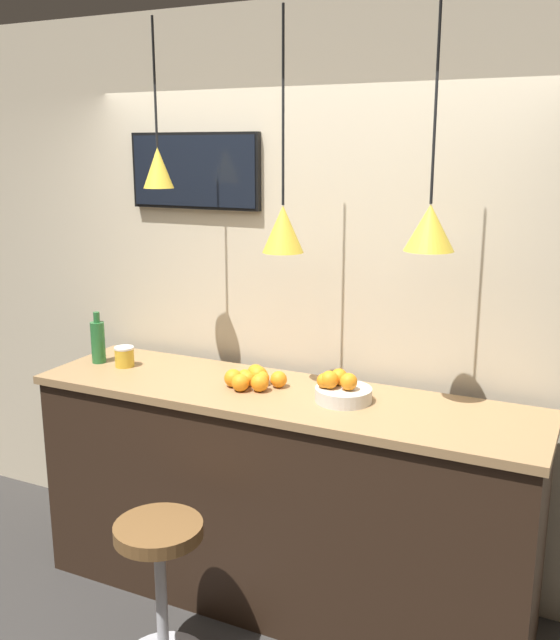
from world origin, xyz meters
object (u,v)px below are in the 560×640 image
object	(u,v)px
bar_stool	(160,568)
fruit_bowl	(341,390)
juice_bottle	(98,341)
mounted_tv	(194,171)
spread_jar	(124,357)

from	to	relation	value
bar_stool	fruit_bowl	bearing A→B (deg)	50.27
bar_stool	fruit_bowl	world-z (taller)	fruit_bowl
fruit_bowl	juice_bottle	distance (m)	1.39
fruit_bowl	juice_bottle	bearing A→B (deg)	179.83
fruit_bowl	mounted_tv	size ratio (longest dim) A/B	0.34
juice_bottle	mounted_tv	size ratio (longest dim) A/B	0.36
spread_jar	mounted_tv	distance (m)	1.04
spread_jar	fruit_bowl	bearing A→B (deg)	-0.19
juice_bottle	mounted_tv	distance (m)	1.04
spread_jar	mounted_tv	bearing A→B (deg)	56.72
juice_bottle	mounted_tv	bearing A→B (deg)	41.58
fruit_bowl	mounted_tv	world-z (taller)	mounted_tv
fruit_bowl	juice_bottle	world-z (taller)	juice_bottle
bar_stool	mounted_tv	size ratio (longest dim) A/B	0.89
mounted_tv	spread_jar	bearing A→B (deg)	-123.28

